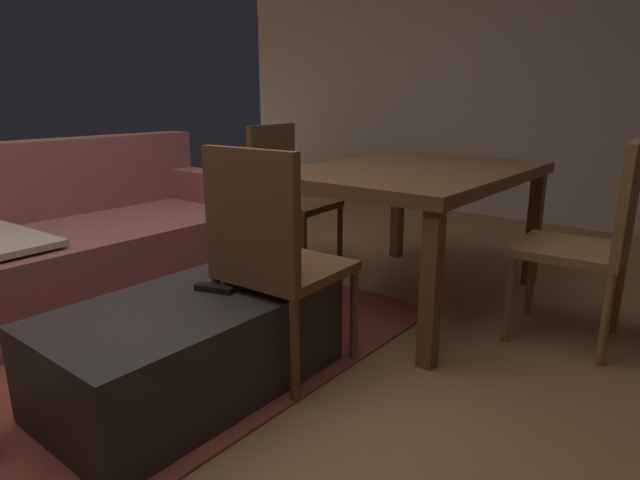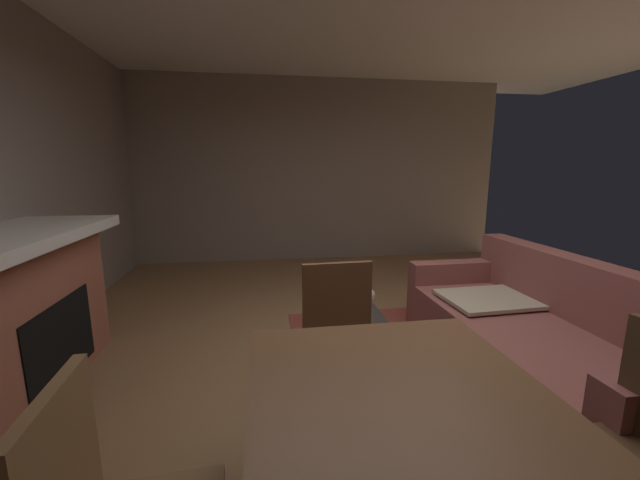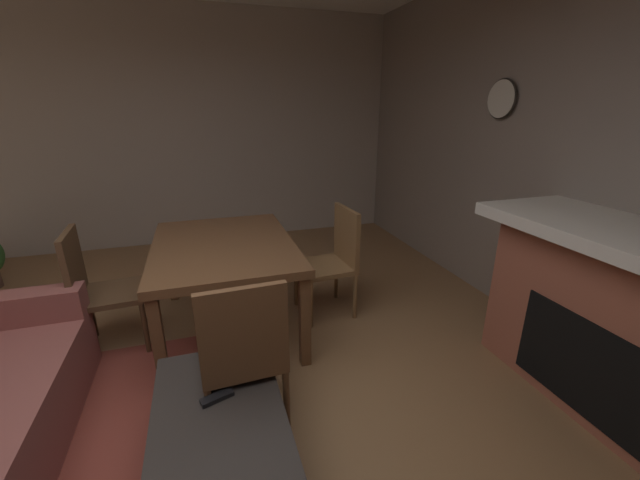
{
  "view_description": "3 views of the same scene",
  "coord_description": "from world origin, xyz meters",
  "px_view_note": "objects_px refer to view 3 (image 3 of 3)",
  "views": [
    {
      "loc": [
        -1.15,
        -1.79,
        1.11
      ],
      "look_at": [
        0.08,
        -0.81,
        0.68
      ],
      "focal_mm": 29.95,
      "sensor_mm": 36.0,
      "label": 1
    },
    {
      "loc": [
        2.38,
        -0.85,
        1.51
      ],
      "look_at": [
        0.15,
        -0.51,
        1.07
      ],
      "focal_mm": 21.12,
      "sensor_mm": 36.0,
      "label": 2
    },
    {
      "loc": [
        -1.45,
        -0.28,
        1.72
      ],
      "look_at": [
        0.71,
        -0.97,
        0.93
      ],
      "focal_mm": 21.23,
      "sensor_mm": 36.0,
      "label": 3
    }
  ],
  "objects_px": {
    "dining_chair_south": "(335,255)",
    "fireplace": "(629,326)",
    "wall_clock": "(502,99)",
    "ottoman_coffee_table": "(222,448)",
    "dining_table": "(224,252)",
    "dining_chair_west": "(243,349)",
    "dining_chair_north": "(95,284)",
    "tv_remote": "(217,397)"
  },
  "relations": [
    {
      "from": "fireplace",
      "to": "dining_chair_south",
      "type": "relative_size",
      "value": 1.89
    },
    {
      "from": "fireplace",
      "to": "wall_clock",
      "type": "xyz_separation_m",
      "value": [
        1.56,
        -0.29,
        1.23
      ]
    },
    {
      "from": "wall_clock",
      "to": "ottoman_coffee_table",
      "type": "bearing_deg",
      "value": 117.9
    },
    {
      "from": "dining_table",
      "to": "dining_chair_west",
      "type": "bearing_deg",
      "value": -179.81
    },
    {
      "from": "fireplace",
      "to": "tv_remote",
      "type": "height_order",
      "value": "fireplace"
    },
    {
      "from": "dining_table",
      "to": "dining_chair_south",
      "type": "relative_size",
      "value": 1.54
    },
    {
      "from": "dining_chair_north",
      "to": "dining_chair_south",
      "type": "bearing_deg",
      "value": -89.62
    },
    {
      "from": "fireplace",
      "to": "dining_chair_south",
      "type": "bearing_deg",
      "value": 36.46
    },
    {
      "from": "dining_table",
      "to": "wall_clock",
      "type": "height_order",
      "value": "wall_clock"
    },
    {
      "from": "dining_chair_west",
      "to": "dining_table",
      "type": "bearing_deg",
      "value": 0.19
    },
    {
      "from": "dining_chair_west",
      "to": "ottoman_coffee_table",
      "type": "bearing_deg",
      "value": 151.23
    },
    {
      "from": "dining_chair_west",
      "to": "fireplace",
      "type": "bearing_deg",
      "value": -103.29
    },
    {
      "from": "fireplace",
      "to": "ottoman_coffee_table",
      "type": "xyz_separation_m",
      "value": [
        0.22,
        2.25,
        -0.37
      ]
    },
    {
      "from": "ottoman_coffee_table",
      "to": "dining_table",
      "type": "xyz_separation_m",
      "value": [
        1.38,
        -0.15,
        0.48
      ]
    },
    {
      "from": "fireplace",
      "to": "dining_chair_north",
      "type": "distance_m",
      "value": 3.42
    },
    {
      "from": "fireplace",
      "to": "ottoman_coffee_table",
      "type": "bearing_deg",
      "value": 84.46
    },
    {
      "from": "tv_remote",
      "to": "dining_chair_west",
      "type": "distance_m",
      "value": 0.26
    },
    {
      "from": "dining_table",
      "to": "wall_clock",
      "type": "distance_m",
      "value": 2.64
    },
    {
      "from": "dining_chair_south",
      "to": "fireplace",
      "type": "bearing_deg",
      "value": -143.54
    },
    {
      "from": "fireplace",
      "to": "tv_remote",
      "type": "relative_size",
      "value": 10.99
    },
    {
      "from": "fireplace",
      "to": "dining_chair_south",
      "type": "distance_m",
      "value": 2.0
    },
    {
      "from": "dining_chair_west",
      "to": "dining_chair_south",
      "type": "bearing_deg",
      "value": -39.38
    },
    {
      "from": "dining_chair_west",
      "to": "tv_remote",
      "type": "bearing_deg",
      "value": 136.51
    },
    {
      "from": "fireplace",
      "to": "wall_clock",
      "type": "bearing_deg",
      "value": -10.37
    },
    {
      "from": "fireplace",
      "to": "dining_chair_west",
      "type": "xyz_separation_m",
      "value": [
        0.5,
        2.1,
        -0.04
      ]
    },
    {
      "from": "fireplace",
      "to": "dining_chair_south",
      "type": "xyz_separation_m",
      "value": [
        1.61,
        1.19,
        -0.04
      ]
    },
    {
      "from": "dining_chair_west",
      "to": "wall_clock",
      "type": "bearing_deg",
      "value": -65.91
    },
    {
      "from": "tv_remote",
      "to": "dining_chair_south",
      "type": "bearing_deg",
      "value": -57.5
    },
    {
      "from": "dining_chair_south",
      "to": "wall_clock",
      "type": "height_order",
      "value": "wall_clock"
    },
    {
      "from": "dining_chair_north",
      "to": "dining_chair_west",
      "type": "relative_size",
      "value": 1.0
    },
    {
      "from": "fireplace",
      "to": "dining_chair_north",
      "type": "bearing_deg",
      "value": 62.15
    },
    {
      "from": "dining_chair_south",
      "to": "wall_clock",
      "type": "relative_size",
      "value": 2.8
    },
    {
      "from": "dining_chair_north",
      "to": "wall_clock",
      "type": "xyz_separation_m",
      "value": [
        -0.03,
        -3.31,
        1.27
      ]
    },
    {
      "from": "dining_chair_north",
      "to": "dining_chair_west",
      "type": "distance_m",
      "value": 1.43
    },
    {
      "from": "ottoman_coffee_table",
      "to": "tv_remote",
      "type": "xyz_separation_m",
      "value": [
        0.12,
        -0.0,
        0.2
      ]
    },
    {
      "from": "dining_table",
      "to": "wall_clock",
      "type": "xyz_separation_m",
      "value": [
        -0.04,
        -2.39,
        1.13
      ]
    },
    {
      "from": "ottoman_coffee_table",
      "to": "dining_chair_south",
      "type": "xyz_separation_m",
      "value": [
        1.39,
        -1.07,
        0.34
      ]
    },
    {
      "from": "tv_remote",
      "to": "dining_chair_south",
      "type": "distance_m",
      "value": 1.66
    },
    {
      "from": "dining_table",
      "to": "dining_chair_north",
      "type": "relative_size",
      "value": 1.54
    },
    {
      "from": "dining_chair_north",
      "to": "wall_clock",
      "type": "bearing_deg",
      "value": -90.57
    },
    {
      "from": "dining_chair_west",
      "to": "dining_chair_south",
      "type": "distance_m",
      "value": 1.44
    },
    {
      "from": "dining_chair_south",
      "to": "dining_chair_west",
      "type": "bearing_deg",
      "value": 140.62
    }
  ]
}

